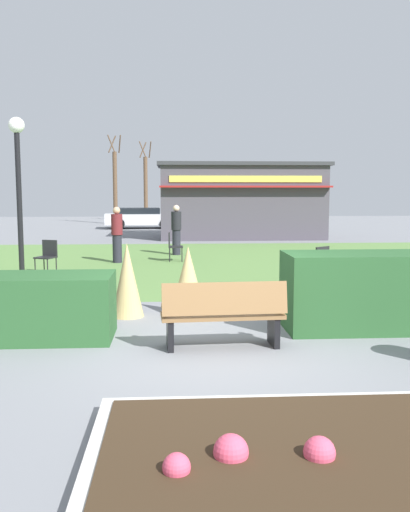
% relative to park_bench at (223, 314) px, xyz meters
% --- Properties ---
extents(ground_plane, '(80.00, 80.00, 0.00)m').
position_rel_park_bench_xyz_m(ground_plane, '(-0.17, 0.00, -0.48)').
color(ground_plane, slate).
extents(lawn_patch, '(36.00, 12.00, 0.01)m').
position_rel_park_bench_xyz_m(lawn_patch, '(-0.17, 9.31, -0.48)').
color(lawn_patch, '#5B8442').
rests_on(lawn_patch, ground_plane).
extents(flower_bed, '(4.05, 2.39, 0.33)m').
position_rel_park_bench_xyz_m(flower_bed, '(0.64, -3.36, -0.39)').
color(flower_bed, beige).
rests_on(flower_bed, ground_plane).
extents(park_bench, '(1.73, 0.62, 0.95)m').
position_rel_park_bench_xyz_m(park_bench, '(0.00, 0.00, 0.00)').
color(park_bench, olive).
rests_on(park_bench, ground_plane).
extents(hedge_left, '(2.37, 1.10, 0.95)m').
position_rel_park_bench_xyz_m(hedge_left, '(-2.76, 0.67, -0.01)').
color(hedge_left, '#28562B').
rests_on(hedge_left, ground_plane).
extents(hedge_right, '(2.47, 1.10, 1.21)m').
position_rel_park_bench_xyz_m(hedge_right, '(2.30, 0.94, 0.12)').
color(hedge_right, '#28562B').
rests_on(hedge_right, ground_plane).
extents(ornamental_grass_behind_left, '(0.56, 0.56, 1.28)m').
position_rel_park_bench_xyz_m(ornamental_grass_behind_left, '(-1.47, 2.06, 0.16)').
color(ornamental_grass_behind_left, tan).
rests_on(ornamental_grass_behind_left, ground_plane).
extents(ornamental_grass_behind_right, '(0.64, 0.64, 1.22)m').
position_rel_park_bench_xyz_m(ornamental_grass_behind_right, '(-0.42, 2.07, 0.13)').
color(ornamental_grass_behind_right, tan).
rests_on(ornamental_grass_behind_right, ground_plane).
extents(lamppost_mid, '(0.36, 0.36, 3.81)m').
position_rel_park_bench_xyz_m(lamppost_mid, '(-4.16, 5.52, 1.94)').
color(lamppost_mid, black).
rests_on(lamppost_mid, ground_plane).
extents(food_kiosk, '(7.62, 4.22, 3.42)m').
position_rel_park_bench_xyz_m(food_kiosk, '(2.52, 18.33, 1.24)').
color(food_kiosk, '#47424C').
rests_on(food_kiosk, ground_plane).
extents(cafe_chair_west, '(0.58, 0.58, 0.89)m').
position_rel_park_bench_xyz_m(cafe_chair_west, '(-3.93, 7.16, 0.05)').
color(cafe_chair_west, black).
rests_on(cafe_chair_west, ground_plane).
extents(cafe_chair_east, '(0.45, 0.45, 0.89)m').
position_rel_park_bench_xyz_m(cafe_chair_east, '(-0.66, 9.65, 0.05)').
color(cafe_chair_east, black).
rests_on(cafe_chair_east, ground_plane).
extents(cafe_chair_center, '(0.61, 0.61, 0.89)m').
position_rel_park_bench_xyz_m(cafe_chair_center, '(2.71, 5.17, 0.05)').
color(cafe_chair_center, black).
rests_on(cafe_chair_center, ground_plane).
extents(person_strolling, '(0.34, 0.34, 1.69)m').
position_rel_park_bench_xyz_m(person_strolling, '(-0.53, 11.37, 0.38)').
color(person_strolling, '#23232D').
rests_on(person_strolling, ground_plane).
extents(person_standing, '(0.34, 0.34, 1.69)m').
position_rel_park_bench_xyz_m(person_standing, '(-2.34, 9.41, 0.38)').
color(person_standing, '#23232D').
rests_on(person_standing, ground_plane).
extents(parked_car_west_slot, '(4.33, 2.32, 1.20)m').
position_rel_park_bench_xyz_m(parked_car_west_slot, '(-2.43, 24.93, 0.16)').
color(parked_car_west_slot, silver).
rests_on(parked_car_west_slot, ground_plane).
extents(tree_left_bg, '(0.91, 0.96, 5.73)m').
position_rel_park_bench_xyz_m(tree_left_bg, '(-4.32, 29.34, 2.02)').
color(tree_left_bg, brown).
rests_on(tree_left_bg, ground_plane).
extents(tree_right_bg, '(0.91, 0.96, 5.60)m').
position_rel_park_bench_xyz_m(tree_right_bg, '(-2.48, 32.43, 1.96)').
color(tree_right_bg, brown).
rests_on(tree_right_bg, ground_plane).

